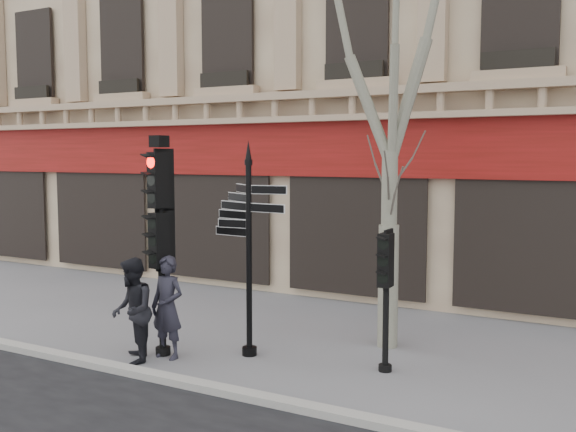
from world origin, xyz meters
name	(u,v)px	position (x,y,z in m)	size (l,w,h in m)	color
ground	(242,361)	(0.00, 0.00, 0.00)	(80.00, 80.00, 0.00)	slate
kerb	(191,384)	(0.00, -1.40, 0.06)	(80.00, 0.25, 0.12)	gray
fingerpost	(249,212)	(-0.07, 0.35, 2.49)	(1.91, 1.91, 3.70)	black
traffic_signal_main	(161,218)	(-1.40, -0.35, 2.39)	(0.46, 0.36, 3.78)	black
traffic_signal_secondary	(386,275)	(2.28, 0.68, 1.55)	(0.38, 0.28, 2.23)	black
plane_tree	(392,7)	(1.85, 1.98, 6.00)	(3.22, 3.22, 8.55)	gray
pedestrian_a	(167,307)	(-1.22, -0.43, 0.88)	(0.64, 0.42, 1.75)	#201F2A
pedestrian_b	(132,311)	(-1.58, -0.90, 0.88)	(0.85, 0.67, 1.76)	black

